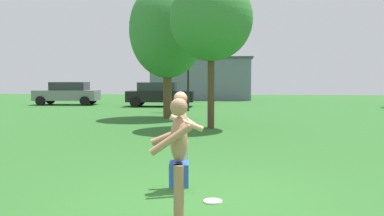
{
  "coord_description": "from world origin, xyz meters",
  "views": [
    {
      "loc": [
        0.54,
        -6.34,
        1.87
      ],
      "look_at": [
        -0.21,
        1.48,
        1.3
      ],
      "focal_mm": 38.85,
      "sensor_mm": 36.0,
      "label": 1
    }
  ],
  "objects_px": {
    "frisbee": "(213,201)",
    "car_gray_near_post": "(68,93)",
    "player_with_cap": "(181,136)",
    "tree_behind_players": "(167,30)",
    "player_in_blue": "(178,160)",
    "tree_near_building": "(211,19)",
    "car_black_mid_lot": "(160,94)",
    "lamp_post": "(188,49)"
  },
  "relations": [
    {
      "from": "frisbee",
      "to": "car_gray_near_post",
      "type": "xyz_separation_m",
      "value": [
        -11.06,
        21.66,
        0.81
      ]
    },
    {
      "from": "player_with_cap",
      "to": "frisbee",
      "type": "relative_size",
      "value": 5.77
    },
    {
      "from": "tree_behind_players",
      "to": "frisbee",
      "type": "bearing_deg",
      "value": -78.2
    },
    {
      "from": "frisbee",
      "to": "player_in_blue",
      "type": "bearing_deg",
      "value": -110.93
    },
    {
      "from": "player_with_cap",
      "to": "tree_near_building",
      "type": "bearing_deg",
      "value": 89.51
    },
    {
      "from": "tree_near_building",
      "to": "player_with_cap",
      "type": "bearing_deg",
      "value": -90.49
    },
    {
      "from": "tree_near_building",
      "to": "car_gray_near_post",
      "type": "bearing_deg",
      "value": 130.25
    },
    {
      "from": "tree_behind_players",
      "to": "car_black_mid_lot",
      "type": "bearing_deg",
      "value": 102.57
    },
    {
      "from": "player_with_cap",
      "to": "lamp_post",
      "type": "height_order",
      "value": "lamp_post"
    },
    {
      "from": "car_gray_near_post",
      "to": "tree_near_building",
      "type": "relative_size",
      "value": 0.79
    },
    {
      "from": "tree_behind_players",
      "to": "tree_near_building",
      "type": "bearing_deg",
      "value": -59.5
    },
    {
      "from": "player_in_blue",
      "to": "player_with_cap",
      "type": "bearing_deg",
      "value": 95.85
    },
    {
      "from": "frisbee",
      "to": "tree_behind_players",
      "type": "distance_m",
      "value": 13.81
    },
    {
      "from": "car_black_mid_lot",
      "to": "lamp_post",
      "type": "xyz_separation_m",
      "value": [
        2.24,
        -3.57,
        2.66
      ]
    },
    {
      "from": "player_in_blue",
      "to": "lamp_post",
      "type": "height_order",
      "value": "lamp_post"
    },
    {
      "from": "player_in_blue",
      "to": "car_gray_near_post",
      "type": "xyz_separation_m",
      "value": [
        -10.67,
        22.68,
        -0.02
      ]
    },
    {
      "from": "car_gray_near_post",
      "to": "car_black_mid_lot",
      "type": "bearing_deg",
      "value": -9.42
    },
    {
      "from": "frisbee",
      "to": "tree_near_building",
      "type": "distance_m",
      "value": 10.02
    },
    {
      "from": "player_in_blue",
      "to": "lamp_post",
      "type": "bearing_deg",
      "value": 95.62
    },
    {
      "from": "tree_behind_players",
      "to": "tree_near_building",
      "type": "relative_size",
      "value": 1.13
    },
    {
      "from": "car_gray_near_post",
      "to": "tree_behind_players",
      "type": "height_order",
      "value": "tree_behind_players"
    },
    {
      "from": "player_in_blue",
      "to": "car_black_mid_lot",
      "type": "xyz_separation_m",
      "value": [
        -4.01,
        21.57,
        -0.02
      ]
    },
    {
      "from": "frisbee",
      "to": "car_gray_near_post",
      "type": "relative_size",
      "value": 0.07
    },
    {
      "from": "player_with_cap",
      "to": "tree_behind_players",
      "type": "distance_m",
      "value": 12.83
    },
    {
      "from": "player_in_blue",
      "to": "tree_near_building",
      "type": "height_order",
      "value": "tree_near_building"
    },
    {
      "from": "player_with_cap",
      "to": "car_black_mid_lot",
      "type": "relative_size",
      "value": 0.38
    },
    {
      "from": "lamp_post",
      "to": "tree_near_building",
      "type": "relative_size",
      "value": 1.03
    },
    {
      "from": "frisbee",
      "to": "tree_behind_players",
      "type": "xyz_separation_m",
      "value": [
        -2.7,
        12.93,
        4.03
      ]
    },
    {
      "from": "lamp_post",
      "to": "tree_near_building",
      "type": "xyz_separation_m",
      "value": [
        1.67,
        -7.81,
        0.51
      ]
    },
    {
      "from": "player_with_cap",
      "to": "car_black_mid_lot",
      "type": "bearing_deg",
      "value": 100.92
    },
    {
      "from": "player_with_cap",
      "to": "player_in_blue",
      "type": "xyz_separation_m",
      "value": [
        0.17,
        -1.69,
        -0.06
      ]
    },
    {
      "from": "tree_behind_players",
      "to": "tree_near_building",
      "type": "xyz_separation_m",
      "value": [
        2.21,
        -3.75,
        -0.05
      ]
    },
    {
      "from": "player_with_cap",
      "to": "tree_behind_players",
      "type": "xyz_separation_m",
      "value": [
        -2.14,
        12.26,
        3.14
      ]
    },
    {
      "from": "player_in_blue",
      "to": "lamp_post",
      "type": "xyz_separation_m",
      "value": [
        -1.77,
        18.01,
        2.65
      ]
    },
    {
      "from": "player_in_blue",
      "to": "tree_behind_players",
      "type": "relative_size",
      "value": 0.26
    },
    {
      "from": "frisbee",
      "to": "car_gray_near_post",
      "type": "height_order",
      "value": "car_gray_near_post"
    },
    {
      "from": "player_in_blue",
      "to": "tree_behind_players",
      "type": "height_order",
      "value": "tree_behind_players"
    },
    {
      "from": "player_with_cap",
      "to": "tree_near_building",
      "type": "height_order",
      "value": "tree_near_building"
    },
    {
      "from": "player_with_cap",
      "to": "lamp_post",
      "type": "bearing_deg",
      "value": 95.6
    },
    {
      "from": "lamp_post",
      "to": "car_black_mid_lot",
      "type": "bearing_deg",
      "value": 122.11
    },
    {
      "from": "player_in_blue",
      "to": "tree_behind_players",
      "type": "bearing_deg",
      "value": 99.4
    },
    {
      "from": "frisbee",
      "to": "car_gray_near_post",
      "type": "bearing_deg",
      "value": 117.04
    }
  ]
}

